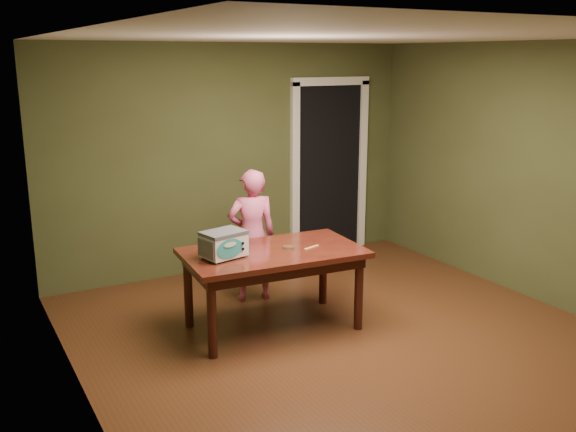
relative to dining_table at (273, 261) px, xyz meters
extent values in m
plane|color=#522817|center=(0.46, -0.66, -0.65)|extent=(5.00, 5.00, 0.00)
cube|color=#444D29|center=(0.46, 1.84, 0.65)|extent=(4.50, 0.02, 2.60)
cube|color=#444D29|center=(-1.79, -0.66, 0.65)|extent=(0.02, 5.00, 2.60)
cube|color=#444D29|center=(2.71, -0.66, 0.65)|extent=(0.02, 5.00, 2.60)
cube|color=white|center=(0.46, -0.66, 1.95)|extent=(4.50, 5.00, 0.02)
cube|color=black|center=(1.76, 2.14, 0.40)|extent=(0.90, 0.60, 2.10)
cube|color=black|center=(1.76, 1.83, 0.40)|extent=(0.90, 0.02, 2.10)
cube|color=white|center=(1.26, 1.81, 0.40)|extent=(0.10, 0.06, 2.20)
cube|color=white|center=(2.26, 1.81, 0.40)|extent=(0.10, 0.06, 2.20)
cube|color=white|center=(1.76, 1.81, 1.50)|extent=(1.10, 0.06, 0.10)
cube|color=#3A120D|center=(0.00, 0.00, 0.07)|extent=(1.66, 1.02, 0.05)
cube|color=black|center=(0.00, 0.00, 0.00)|extent=(1.54, 0.89, 0.10)
cylinder|color=black|center=(-0.72, -0.30, -0.30)|extent=(0.08, 0.08, 0.70)
cylinder|color=black|center=(-0.67, 0.40, -0.30)|extent=(0.08, 0.08, 0.70)
cylinder|color=black|center=(0.67, -0.40, -0.30)|extent=(0.08, 0.08, 0.70)
cylinder|color=black|center=(0.72, 0.30, -0.30)|extent=(0.08, 0.08, 0.70)
cylinder|color=#4C4F54|center=(-0.59, -0.11, 0.11)|extent=(0.02, 0.02, 0.02)
cylinder|color=#4C4F54|center=(-0.64, 0.08, 0.11)|extent=(0.02, 0.02, 0.02)
cylinder|color=#4C4F54|center=(-0.31, -0.05, 0.11)|extent=(0.02, 0.02, 0.02)
cylinder|color=#4C4F54|center=(-0.35, 0.14, 0.11)|extent=(0.02, 0.02, 0.02)
cube|color=white|center=(-0.47, 0.01, 0.21)|extent=(0.40, 0.32, 0.20)
cube|color=#4C4F54|center=(-0.47, 0.01, 0.32)|extent=(0.41, 0.33, 0.03)
cube|color=#4C4F54|center=(-0.65, -0.03, 0.21)|extent=(0.07, 0.23, 0.16)
cube|color=#4C4F54|center=(-0.29, 0.05, 0.21)|extent=(0.07, 0.23, 0.16)
ellipsoid|color=teal|center=(-0.47, -0.12, 0.21)|extent=(0.26, 0.07, 0.17)
cylinder|color=black|center=(-0.34, -0.09, 0.24)|extent=(0.03, 0.02, 0.02)
cylinder|color=black|center=(-0.34, -0.09, 0.19)|extent=(0.02, 0.02, 0.02)
cylinder|color=silver|center=(0.15, -0.02, 0.11)|extent=(0.10, 0.10, 0.02)
cylinder|color=#462817|center=(0.15, -0.02, 0.12)|extent=(0.09, 0.09, 0.01)
cube|color=tan|center=(0.34, -0.11, 0.10)|extent=(0.18, 0.08, 0.01)
imported|color=#DE5B86|center=(0.15, 0.75, 0.03)|extent=(0.56, 0.43, 1.36)
camera|label=1|loc=(-2.56, -4.90, 1.80)|focal=40.00mm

